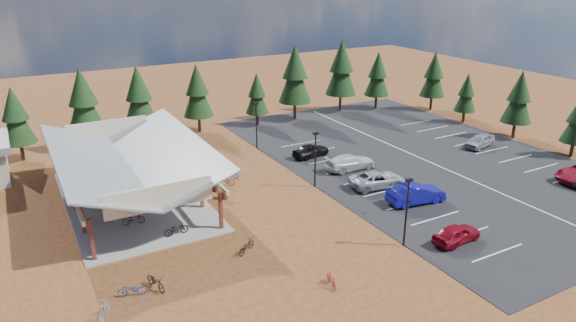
{
  "coord_description": "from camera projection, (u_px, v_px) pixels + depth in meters",
  "views": [
    {
      "loc": [
        -17.76,
        -34.04,
        18.55
      ],
      "look_at": [
        3.32,
        3.94,
        2.15
      ],
      "focal_mm": 32.0,
      "sensor_mm": 36.0,
      "label": 1
    }
  ],
  "objects": [
    {
      "name": "ground",
      "position": [
        276.0,
        207.0,
        42.46
      ],
      "size": [
        140.0,
        140.0,
        0.0
      ],
      "primitive_type": "plane",
      "color": "#5C2618",
      "rests_on": "ground"
    },
    {
      "name": "asphalt_lot",
      "position": [
        420.0,
        158.0,
        53.31
      ],
      "size": [
        27.0,
        44.0,
        0.04
      ],
      "primitive_type": "cube",
      "color": "black",
      "rests_on": "ground"
    },
    {
      "name": "concrete_pad",
      "position": [
        134.0,
        200.0,
        43.63
      ],
      "size": [
        10.6,
        18.6,
        0.1
      ],
      "primitive_type": "cube",
      "color": "gray",
      "rests_on": "ground"
    },
    {
      "name": "bike_pavilion",
      "position": [
        129.0,
        158.0,
        42.3
      ],
      "size": [
        11.65,
        19.4,
        4.97
      ],
      "color": "#562118",
      "rests_on": "concrete_pad"
    },
    {
      "name": "lamp_post_0",
      "position": [
        407.0,
        208.0,
        35.5
      ],
      "size": [
        0.5,
        0.25,
        5.14
      ],
      "color": "black",
      "rests_on": "ground"
    },
    {
      "name": "lamp_post_1",
      "position": [
        315.0,
        156.0,
        45.32
      ],
      "size": [
        0.5,
        0.25,
        5.14
      ],
      "color": "black",
      "rests_on": "ground"
    },
    {
      "name": "lamp_post_2",
      "position": [
        256.0,
        122.0,
        55.13
      ],
      "size": [
        0.5,
        0.25,
        5.14
      ],
      "color": "black",
      "rests_on": "ground"
    },
    {
      "name": "trash_bin_0",
      "position": [
        224.0,
        194.0,
        43.82
      ],
      "size": [
        0.6,
        0.6,
        0.9
      ],
      "primitive_type": "cylinder",
      "color": "#442618",
      "rests_on": "ground"
    },
    {
      "name": "trash_bin_1",
      "position": [
        216.0,
        186.0,
        45.29
      ],
      "size": [
        0.6,
        0.6,
        0.9
      ],
      "primitive_type": "cylinder",
      "color": "#442618",
      "rests_on": "ground"
    },
    {
      "name": "pine_1",
      "position": [
        15.0,
        116.0,
        51.1
      ],
      "size": [
        3.31,
        3.31,
        7.7
      ],
      "color": "#382314",
      "rests_on": "ground"
    },
    {
      "name": "pine_2",
      "position": [
        83.0,
        100.0,
        53.63
      ],
      "size": [
        3.89,
        3.89,
        9.06
      ],
      "color": "#382314",
      "rests_on": "ground"
    },
    {
      "name": "pine_3",
      "position": [
        139.0,
        96.0,
        56.59
      ],
      "size": [
        3.73,
        3.73,
        8.69
      ],
      "color": "#382314",
      "rests_on": "ground"
    },
    {
      "name": "pine_4",
      "position": [
        197.0,
        91.0,
        60.11
      ],
      "size": [
        3.53,
        3.53,
        8.22
      ],
      "color": "#382314",
      "rests_on": "ground"
    },
    {
      "name": "pine_5",
      "position": [
        257.0,
        94.0,
        62.99
      ],
      "size": [
        2.85,
        2.85,
        6.63
      ],
      "color": "#382314",
      "rests_on": "ground"
    },
    {
      "name": "pine_6",
      "position": [
        295.0,
        74.0,
        64.84
      ],
      "size": [
        4.17,
        4.17,
        9.71
      ],
      "color": "#382314",
      "rests_on": "ground"
    },
    {
      "name": "pine_7",
      "position": [
        341.0,
        68.0,
        68.86
      ],
      "size": [
        4.18,
        4.18,
        9.73
      ],
      "color": "#382314",
      "rests_on": "ground"
    },
    {
      "name": "pine_8",
      "position": [
        378.0,
        74.0,
        70.4
      ],
      "size": [
        3.41,
        3.41,
        7.95
      ],
      "color": "#382314",
      "rests_on": "ground"
    },
    {
      "name": "pine_11",
      "position": [
        519.0,
        97.0,
        58.02
      ],
      "size": [
        3.38,
        3.38,
        7.87
      ],
      "color": "#382314",
      "rests_on": "ground"
    },
    {
      "name": "pine_12",
      "position": [
        466.0,
        93.0,
        64.26
      ],
      "size": [
        2.7,
        2.7,
        6.3
      ],
      "color": "#382314",
      "rests_on": "ground"
    },
    {
      "name": "pine_13",
      "position": [
        434.0,
        75.0,
        69.87
      ],
      "size": [
        3.43,
        3.43,
        8.0
      ],
      "color": "#382314",
      "rests_on": "ground"
    },
    {
      "name": "bike_0",
      "position": [
        133.0,
        219.0,
        39.2
      ],
      "size": [
        1.77,
        0.81,
        0.9
      ],
      "primitive_type": "imported",
      "rotation": [
        0.0,
        0.0,
        1.44
      ],
      "color": "black",
      "rests_on": "concrete_pad"
    },
    {
      "name": "bike_1",
      "position": [
        107.0,
        217.0,
        39.37
      ],
      "size": [
        1.64,
        0.67,
        0.96
      ],
      "primitive_type": "imported",
      "rotation": [
        0.0,
        0.0,
        1.43
      ],
      "color": "#919599",
      "rests_on": "concrete_pad"
    },
    {
      "name": "bike_2",
      "position": [
        93.0,
        200.0,
        42.49
      ],
      "size": [
        1.7,
        1.03,
        0.84
      ],
      "primitive_type": "imported",
      "rotation": [
        0.0,
        0.0,
        1.89
      ],
      "color": "#1E4691",
      "rests_on": "concrete_pad"
    },
    {
      "name": "bike_3",
      "position": [
        105.0,
        168.0,
        49.31
      ],
      "size": [
        1.52,
        0.67,
        0.88
      ],
      "primitive_type": "imported",
      "rotation": [
        0.0,
        0.0,
        1.39
      ],
      "color": "maroon",
      "rests_on": "concrete_pad"
    },
    {
      "name": "bike_4",
      "position": [
        176.0,
        229.0,
        37.65
      ],
      "size": [
        1.87,
        0.72,
        0.97
      ],
      "primitive_type": "imported",
      "rotation": [
        0.0,
        0.0,
        1.61
      ],
      "color": "black",
      "rests_on": "concrete_pad"
    },
    {
      "name": "bike_5",
      "position": [
        161.0,
        201.0,
        42.09
      ],
      "size": [
        1.68,
        0.93,
        0.97
      ],
      "primitive_type": "imported",
      "rotation": [
        0.0,
        0.0,
        1.26
      ],
      "color": "gray",
      "rests_on": "concrete_pad"
    },
    {
      "name": "bike_6",
      "position": [
        152.0,
        177.0,
        47.2
      ],
      "size": [
        1.6,
        0.91,
        0.8
      ],
      "primitive_type": "imported",
      "rotation": [
        0.0,
        0.0,
        1.3
      ],
      "color": "#122B9C",
      "rests_on": "concrete_pad"
    },
    {
      "name": "bike_7",
      "position": [
        154.0,
        170.0,
        48.53
      ],
      "size": [
        1.83,
        0.99,
        1.06
      ],
      "primitive_type": "imported",
      "rotation": [
        0.0,
        0.0,
        1.27
      ],
      "color": "#9A3719",
      "rests_on": "concrete_pad"
    },
    {
      "name": "bike_8",
      "position": [
        156.0,
        282.0,
        31.48
      ],
      "size": [
        1.17,
        2.01,
        1.0
      ],
      "primitive_type": "imported",
      "rotation": [
        0.0,
        0.0,
        0.28
      ],
      "color": "black",
      "rests_on": "ground"
    },
    {
      "name": "bike_9",
      "position": [
        104.0,
        311.0,
        28.74
      ],
      "size": [
        1.3,
        1.83,
        1.08
      ],
      "primitive_type": "imported",
      "rotation": [
        0.0,
        0.0,
        2.65
      ],
      "color": "gray",
      "rests_on": "ground"
    },
    {
      "name": "bike_10",
      "position": [
        132.0,
        290.0,
        30.77
      ],
      "size": [
        1.8,
        1.05,
        0.89
      ],
      "primitive_type": "imported",
      "rotation": [
        0.0,
        0.0,
        4.42
      ],
      "color": "navy",
      "rests_on": "ground"
    },
    {
      "name": "bike_11",
      "position": [
        331.0,
        280.0,
        31.74
      ],
      "size": [
        0.68,
        1.57,
        0.91
      ],
      "primitive_type": "imported",
      "rotation": [
        0.0,
        0.0,
        -0.17
      ],
      "color": "maroon",
      "rests_on": "ground"
    },
    {
      "name": "bike_12",
      "position": [
        246.0,
        246.0,
        35.52
      ],
      "size": [
        1.88,
        1.55,
        0.96
      ],
      "primitive_type": "imported",
      "rotation": [
        0.0,
        0.0,
        2.16
      ],
      "color": "black",
      "rests_on": "ground"
    },
    {
      "name": "bike_14",
      "position": [
        232.0,
        171.0,
        48.47
      ],
      "size": [
        1.12,
        2.02,
        1.01
      ],
      "primitive_type": "imported",
      "rotation": [
        0.0,
        0.0,
        0.25
      ],
      "color": "navy",
      "rests_on": "ground"
    },
    {
      "name": "bike_15",
      "position": [
        211.0,
        186.0,
        45.06
      ],
      "size": [
        1.64,
        1.65,
        1.09
      ],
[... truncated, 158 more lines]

